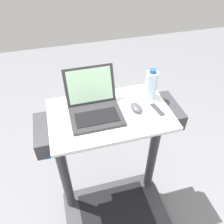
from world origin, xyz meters
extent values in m
cylinder|color=#38383D|center=(-0.34, 0.70, 0.55)|extent=(0.07, 0.07, 0.80)
cylinder|color=#38383D|center=(0.34, 0.70, 0.55)|extent=(0.07, 0.07, 0.80)
cube|color=#38383D|center=(0.00, 0.70, 1.01)|extent=(0.90, 0.28, 0.11)
cube|color=#0C3F19|center=(0.00, 0.56, 1.01)|extent=(0.24, 0.01, 0.06)
cube|color=#1E598C|center=(0.00, 0.56, 0.96)|extent=(0.81, 0.00, 0.02)
cube|color=white|center=(0.00, 0.70, 1.07)|extent=(0.73, 0.46, 0.02)
cube|color=#2D2D30|center=(-0.09, 0.68, 1.09)|extent=(0.30, 0.23, 0.02)
cube|color=black|center=(-0.09, 0.66, 1.10)|extent=(0.25, 0.12, 0.00)
cube|color=#2D2D30|center=(-0.09, 0.84, 1.20)|extent=(0.30, 0.10, 0.21)
cube|color=#B2E0B7|center=(-0.09, 0.83, 1.21)|extent=(0.27, 0.08, 0.18)
ellipsoid|color=#4C4C51|center=(0.16, 0.69, 1.10)|extent=(0.08, 0.11, 0.03)
cylinder|color=silver|center=(0.29, 0.79, 1.17)|extent=(0.07, 0.07, 0.18)
cylinder|color=#2659A5|center=(0.29, 0.79, 1.27)|extent=(0.04, 0.04, 0.02)
cube|color=silver|center=(0.27, 0.63, 1.09)|extent=(0.08, 0.17, 0.02)
cube|color=#333338|center=(0.27, 0.63, 1.10)|extent=(0.05, 0.12, 0.00)
camera|label=1|loc=(-0.25, -0.28, 1.99)|focal=36.69mm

